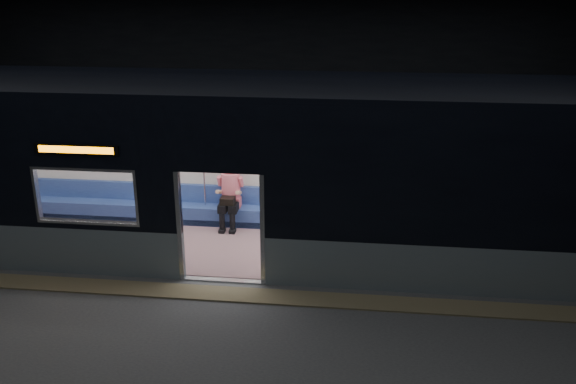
# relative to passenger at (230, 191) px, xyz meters

# --- Properties ---
(station_floor) EXTENTS (24.00, 14.00, 0.01)m
(station_floor) POSITION_rel_passenger_xyz_m (0.37, -3.55, -0.83)
(station_floor) COLOR #47494C
(station_floor) RESTS_ON ground
(station_envelope) EXTENTS (24.00, 14.00, 5.00)m
(station_envelope) POSITION_rel_passenger_xyz_m (0.37, -3.55, 2.84)
(station_envelope) COLOR black
(station_envelope) RESTS_ON station_floor
(tactile_strip) EXTENTS (22.80, 0.50, 0.03)m
(tactile_strip) POSITION_rel_passenger_xyz_m (0.37, -3.00, -0.81)
(tactile_strip) COLOR #8C7F59
(tactile_strip) RESTS_ON station_floor
(metro_car) EXTENTS (18.00, 3.04, 3.35)m
(metro_car) POSITION_rel_passenger_xyz_m (0.37, -1.00, 1.02)
(metro_car) COLOR gray
(metro_car) RESTS_ON station_floor
(passenger) EXTENTS (0.48, 0.76, 1.44)m
(passenger) POSITION_rel_passenger_xyz_m (0.00, 0.00, 0.00)
(passenger) COLOR black
(passenger) RESTS_ON metro_car
(handbag) EXTENTS (0.35, 0.32, 0.15)m
(handbag) POSITION_rel_passenger_xyz_m (-0.01, -0.24, -0.13)
(handbag) COLOR black
(handbag) RESTS_ON passenger
(transit_map) EXTENTS (0.95, 0.03, 0.62)m
(transit_map) POSITION_rel_passenger_xyz_m (1.24, 0.31, 0.63)
(transit_map) COLOR white
(transit_map) RESTS_ON metro_car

